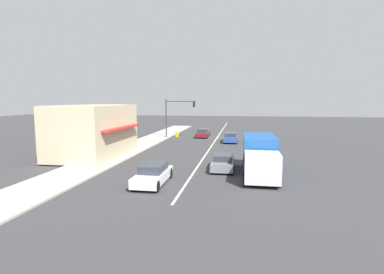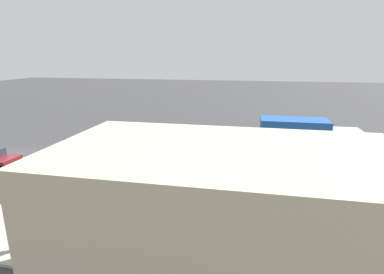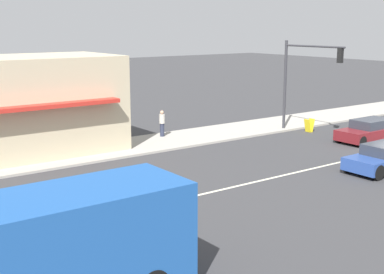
{
  "view_description": "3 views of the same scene",
  "coord_description": "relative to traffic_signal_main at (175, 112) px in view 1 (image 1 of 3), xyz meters",
  "views": [
    {
      "loc": [
        -3.62,
        45.09,
        5.6
      ],
      "look_at": [
        1.78,
        12.74,
        1.55
      ],
      "focal_mm": 28.0,
      "sensor_mm": 36.0,
      "label": 1
    },
    {
      "loc": [
        18.89,
        18.16,
        7.58
      ],
      "look_at": [
        -1.94,
        13.97,
        1.84
      ],
      "focal_mm": 28.0,
      "sensor_mm": 36.0,
      "label": 2
    },
    {
      "loc": [
        -16.32,
        26.55,
        6.7
      ],
      "look_at": [
        1.99,
        13.1,
        1.9
      ],
      "focal_mm": 50.0,
      "sensor_mm": 36.0,
      "label": 3
    }
  ],
  "objects": [
    {
      "name": "warning_aframe_sign",
      "position": [
        -0.04,
        -0.78,
        -3.47
      ],
      "size": [
        0.45,
        0.53,
        0.84
      ],
      "color": "yellow",
      "rests_on": "ground"
    },
    {
      "name": "building_corner_store",
      "position": [
        4.76,
        15.9,
        -1.28
      ],
      "size": [
        6.13,
        9.89,
        4.99
      ],
      "color": "#C6B793",
      "rests_on": "sidewalk_right"
    },
    {
      "name": "ground_plane",
      "position": [
        -6.12,
        16.36,
        -3.9
      ],
      "size": [
        160.0,
        160.0,
        0.0
      ],
      "primitive_type": "plane",
      "color": "#38383A"
    },
    {
      "name": "lane_marking_center",
      "position": [
        -6.12,
        -1.64,
        -3.9
      ],
      "size": [
        0.16,
        60.0,
        0.01
      ],
      "primitive_type": "cube",
      "color": "beige",
      "rests_on": "ground"
    },
    {
      "name": "van_white",
      "position": [
        -3.92,
        24.49,
        -3.25
      ],
      "size": [
        1.75,
        4.37,
        1.35
      ],
      "color": "silver",
      "rests_on": "ground"
    },
    {
      "name": "coupe_blue",
      "position": [
        -8.32,
        3.33,
        -3.28
      ],
      "size": [
        1.8,
        4.15,
        1.27
      ],
      "color": "#284793",
      "rests_on": "ground"
    },
    {
      "name": "pedestrian",
      "position": [
        3.89,
        7.77,
        -2.96
      ],
      "size": [
        0.34,
        0.34,
        1.56
      ],
      "color": "#282D42",
      "rests_on": "sidewalk_right"
    },
    {
      "name": "sedan_maroon",
      "position": [
        -3.92,
        -1.63,
        -3.28
      ],
      "size": [
        1.77,
        4.3,
        1.28
      ],
      "color": "maroon",
      "rests_on": "ground"
    },
    {
      "name": "traffic_signal_main",
      "position": [
        0.0,
        0.0,
        0.0
      ],
      "size": [
        4.59,
        0.34,
        5.6
      ],
      "color": "#333338",
      "rests_on": "sidewalk_right"
    },
    {
      "name": "delivery_truck",
      "position": [
        -11.12,
        20.74,
        -2.43
      ],
      "size": [
        2.44,
        7.5,
        2.87
      ],
      "color": "silver",
      "rests_on": "ground"
    },
    {
      "name": "suv_grey",
      "position": [
        -8.32,
        19.55,
        -3.31
      ],
      "size": [
        1.75,
        3.98,
        1.22
      ],
      "color": "slate",
      "rests_on": "ground"
    },
    {
      "name": "sidewalk_right",
      "position": [
        2.88,
        16.86,
        -3.84
      ],
      "size": [
        4.0,
        73.0,
        0.12
      ],
      "primitive_type": "cube",
      "color": "#A8A399",
      "rests_on": "ground"
    }
  ]
}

